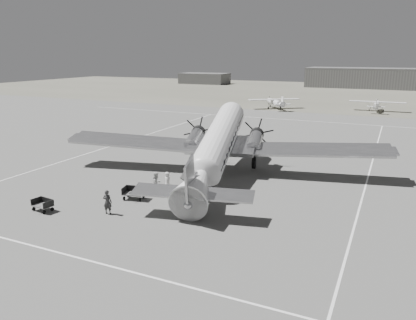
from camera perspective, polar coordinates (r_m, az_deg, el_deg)
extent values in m
plane|color=#626260|center=(34.42, 0.13, -4.09)|extent=(260.00, 260.00, 0.00)
cube|color=white|center=(23.50, -14.78, -13.94)|extent=(60.00, 0.15, 0.01)
cube|color=white|center=(31.64, 20.42, -6.77)|extent=(0.15, 80.00, 0.01)
cube|color=white|center=(51.89, -13.42, 1.94)|extent=(0.15, 60.00, 0.01)
cube|color=white|center=(71.78, 13.70, 5.37)|extent=(90.00, 0.15, 0.01)
cube|color=#686557|center=(125.83, 18.81, 8.84)|extent=(260.00, 90.00, 0.01)
cube|color=slate|center=(150.07, 21.95, 10.53)|extent=(42.00, 14.00, 6.00)
cube|color=#505050|center=(149.93, 22.07, 11.79)|extent=(42.00, 14.00, 0.60)
cube|color=#505050|center=(160.33, -0.50, 11.41)|extent=(18.00, 10.00, 4.00)
imported|color=#292929|center=(29.81, -13.96, -5.75)|extent=(0.73, 0.55, 1.79)
imported|color=#B0B0AE|center=(32.93, -7.21, -3.32)|extent=(0.88, 1.05, 1.93)
imported|color=silver|center=(34.32, -5.73, -2.89)|extent=(0.73, 0.87, 1.52)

